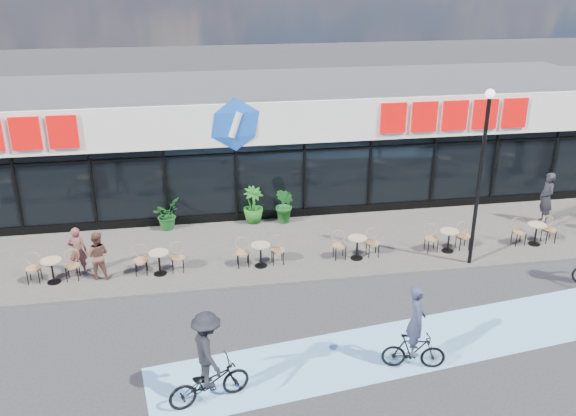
{
  "coord_description": "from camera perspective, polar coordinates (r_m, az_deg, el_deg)",
  "views": [
    {
      "loc": [
        -1.69,
        -13.77,
        8.93
      ],
      "look_at": [
        1.29,
        3.5,
        1.88
      ],
      "focal_mm": 38.0,
      "sensor_mm": 36.0,
      "label": 1
    }
  ],
  "objects": [
    {
      "name": "potted_plant_left",
      "position": [
        22.1,
        -11.3,
        -0.58
      ],
      "size": [
        1.1,
        1.18,
        1.07
      ],
      "primitive_type": "imported",
      "rotation": [
        0.0,
        0.0,
        1.24
      ],
      "color": "#14481A",
      "rests_on": "sidewalk"
    },
    {
      "name": "bistro_set_4",
      "position": [
        19.12,
        -2.61,
        -4.09
      ],
      "size": [
        1.54,
        0.62,
        0.9
      ],
      "color": "tan",
      "rests_on": "sidewalk"
    },
    {
      "name": "cyclist_c",
      "position": [
        13.58,
        -7.48,
        -14.36
      ],
      "size": [
        1.95,
        1.28,
        2.22
      ],
      "color": "black",
      "rests_on": "ground"
    },
    {
      "name": "ground",
      "position": [
        16.5,
        -2.39,
        -10.88
      ],
      "size": [
        120.0,
        120.0,
        0.0
      ],
      "primitive_type": "plane",
      "color": "#28282B",
      "rests_on": "ground"
    },
    {
      "name": "bistro_set_3",
      "position": [
        19.03,
        -11.96,
        -4.71
      ],
      "size": [
        1.54,
        0.62,
        0.9
      ],
      "color": "tan",
      "rests_on": "sidewalk"
    },
    {
      "name": "patron_right",
      "position": [
        19.07,
        -17.41,
        -4.24
      ],
      "size": [
        0.8,
        0.67,
        1.5
      ],
      "primitive_type": "imported",
      "rotation": [
        0.0,
        0.0,
        3.0
      ],
      "color": "brown",
      "rests_on": "sidewalk"
    },
    {
      "name": "patron_left",
      "position": [
        19.54,
        -19.09,
        -3.78
      ],
      "size": [
        0.57,
        0.39,
        1.52
      ],
      "primitive_type": "imported",
      "rotation": [
        0.0,
        0.0,
        3.09
      ],
      "color": "brown",
      "rests_on": "sidewalk"
    },
    {
      "name": "potted_plant_right",
      "position": [
        22.08,
        -0.29,
        0.25
      ],
      "size": [
        0.87,
        0.94,
        1.36
      ],
      "primitive_type": "imported",
      "rotation": [
        0.0,
        0.0,
        5.18
      ],
      "color": "#17501B",
      "rests_on": "sidewalk"
    },
    {
      "name": "cyclist_a",
      "position": [
        14.8,
        11.77,
        -11.76
      ],
      "size": [
        1.56,
        0.75,
        2.19
      ],
      "color": "black",
      "rests_on": "ground"
    },
    {
      "name": "sidewalk",
      "position": [
        20.39,
        -4.07,
        -3.97
      ],
      "size": [
        44.0,
        5.0,
        0.1
      ],
      "primitive_type": "cube",
      "color": "#55514B",
      "rests_on": "ground"
    },
    {
      "name": "bistro_set_6",
      "position": [
        20.73,
        14.71,
        -2.68
      ],
      "size": [
        1.54,
        0.62,
        0.9
      ],
      "color": "tan",
      "rests_on": "sidewalk"
    },
    {
      "name": "lamp_post",
      "position": [
        19.07,
        17.64,
        3.86
      ],
      "size": [
        0.28,
        0.28,
        5.52
      ],
      "color": "black",
      "rests_on": "sidewalk"
    },
    {
      "name": "bistro_set_2",
      "position": [
        19.45,
        -21.16,
        -5.19
      ],
      "size": [
        1.54,
        0.62,
        0.9
      ],
      "color": "tan",
      "rests_on": "sidewalk"
    },
    {
      "name": "bike_lane",
      "position": [
        16.21,
        12.84,
        -12.13
      ],
      "size": [
        14.17,
        4.13,
        0.01
      ],
      "primitive_type": "cube",
      "rotation": [
        0.0,
        0.0,
        0.14
      ],
      "color": "#7BB7E8",
      "rests_on": "ground"
    },
    {
      "name": "bistro_set_7",
      "position": [
        22.16,
        22.07,
        -1.99
      ],
      "size": [
        1.54,
        0.62,
        0.9
      ],
      "color": "tan",
      "rests_on": "sidewalk"
    },
    {
      "name": "bistro_set_5",
      "position": [
        19.7,
        6.41,
        -3.39
      ],
      "size": [
        1.54,
        0.62,
        0.9
      ],
      "color": "tan",
      "rests_on": "sidewalk"
    },
    {
      "name": "pedestrian_a",
      "position": [
        23.92,
        23.03,
        0.86
      ],
      "size": [
        0.52,
        0.73,
        1.9
      ],
      "primitive_type": "imported",
      "rotation": [
        0.0,
        0.0,
        -1.66
      ],
      "color": "black",
      "rests_on": "sidewalk"
    },
    {
      "name": "potted_plant_mid",
      "position": [
        22.19,
        -3.28,
        0.29
      ],
      "size": [
        0.98,
        0.98,
        1.33
      ],
      "primitive_type": "imported",
      "rotation": [
        0.0,
        0.0,
        0.41
      ],
      "color": "#1A5719",
      "rests_on": "sidewalk"
    },
    {
      "name": "building",
      "position": [
        24.66,
        -5.54,
        6.31
      ],
      "size": [
        30.6,
        6.57,
        4.75
      ],
      "color": "black",
      "rests_on": "ground"
    }
  ]
}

